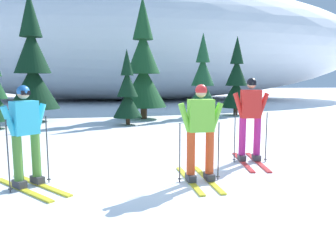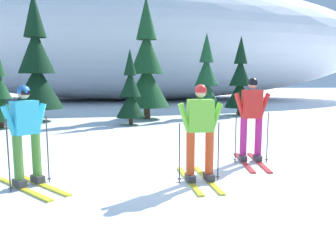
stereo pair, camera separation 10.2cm
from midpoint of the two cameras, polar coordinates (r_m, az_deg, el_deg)
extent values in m
plane|color=white|center=(6.52, -2.77, -8.21)|extent=(120.00, 120.00, 0.00)
cube|color=gold|center=(6.11, 3.14, -9.17)|extent=(0.22, 1.70, 0.03)
cube|color=gold|center=(6.20, 6.27, -8.95)|extent=(0.22, 1.70, 0.03)
cube|color=#38383D|center=(6.00, 3.38, -8.76)|extent=(0.16, 0.29, 0.12)
cube|color=#38383D|center=(6.09, 6.56, -8.54)|extent=(0.16, 0.29, 0.12)
cylinder|color=#DB471E|center=(5.89, 3.42, -4.65)|extent=(0.15, 0.15, 0.76)
cylinder|color=#DB471E|center=(5.98, 6.63, -4.49)|extent=(0.15, 0.15, 0.76)
cube|color=#75C638|center=(5.82, 5.11, 1.79)|extent=(0.45, 0.27, 0.56)
cylinder|color=#75C638|center=(5.76, 2.55, 1.12)|extent=(0.28, 0.12, 0.58)
cylinder|color=#75C638|center=(5.91, 7.60, 1.23)|extent=(0.28, 0.12, 0.58)
sphere|color=tan|center=(5.79, 5.16, 5.78)|extent=(0.19, 0.19, 0.19)
sphere|color=red|center=(5.79, 5.17, 6.08)|extent=(0.21, 0.21, 0.21)
cube|color=black|center=(5.87, 4.94, 5.91)|extent=(0.15, 0.05, 0.07)
cylinder|color=#2D2D33|center=(5.90, 1.52, -4.63)|extent=(0.02, 0.02, 1.06)
cylinder|color=#2D2D33|center=(6.02, 1.51, -8.98)|extent=(0.07, 0.07, 0.01)
cylinder|color=#2D2D33|center=(6.09, 8.12, -4.30)|extent=(0.02, 0.02, 1.06)
cylinder|color=#2D2D33|center=(6.21, 8.03, -8.53)|extent=(0.07, 0.07, 0.01)
cube|color=red|center=(7.64, 14.64, -5.92)|extent=(0.28, 1.71, 0.03)
cube|color=red|center=(7.56, 12.23, -5.99)|extent=(0.28, 1.71, 0.03)
cube|color=#38383D|center=(7.72, 14.46, -5.20)|extent=(0.17, 0.29, 0.12)
cube|color=#38383D|center=(7.63, 12.08, -5.26)|extent=(0.17, 0.29, 0.12)
cylinder|color=#B7237A|center=(7.62, 14.58, -1.74)|extent=(0.15, 0.15, 0.83)
cylinder|color=#B7237A|center=(7.54, 12.18, -1.76)|extent=(0.15, 0.15, 0.83)
cube|color=red|center=(7.50, 13.57, 3.67)|extent=(0.44, 0.28, 0.61)
cylinder|color=red|center=(7.57, 15.44, 3.31)|extent=(0.28, 0.13, 0.58)
cylinder|color=red|center=(7.44, 11.63, 3.36)|extent=(0.28, 0.13, 0.58)
sphere|color=tan|center=(7.48, 13.67, 6.96)|extent=(0.19, 0.19, 0.19)
sphere|color=black|center=(7.48, 13.68, 7.19)|extent=(0.21, 0.21, 0.21)
cube|color=black|center=(7.40, 13.84, 7.02)|extent=(0.15, 0.05, 0.07)
cylinder|color=#2D2D33|center=(7.62, 16.03, -1.87)|extent=(0.02, 0.02, 1.11)
cylinder|color=#2D2D33|center=(7.72, 15.89, -5.48)|extent=(0.07, 0.07, 0.01)
cylinder|color=#2D2D33|center=(7.45, 10.91, -1.93)|extent=(0.02, 0.02, 1.11)
cylinder|color=#2D2D33|center=(7.55, 10.81, -5.62)|extent=(0.07, 0.07, 0.01)
cube|color=gold|center=(6.26, -21.34, -9.31)|extent=(1.28, 1.37, 0.03)
cube|color=gold|center=(6.12, -23.99, -9.84)|extent=(1.28, 1.37, 0.03)
cube|color=#38383D|center=(6.32, -21.81, -8.45)|extent=(0.29, 0.30, 0.12)
cube|color=#38383D|center=(6.19, -24.44, -8.96)|extent=(0.29, 0.30, 0.12)
cylinder|color=#4C8433|center=(6.22, -22.02, -4.58)|extent=(0.15, 0.15, 0.75)
cylinder|color=#4C8433|center=(6.08, -24.68, -5.00)|extent=(0.15, 0.15, 0.75)
cube|color=#33B7D6|center=(6.04, -23.68, 1.30)|extent=(0.46, 0.45, 0.56)
cylinder|color=#33B7D6|center=(6.16, -21.56, 0.93)|extent=(0.27, 0.26, 0.58)
cylinder|color=#33B7D6|center=(5.94, -25.81, 0.45)|extent=(0.27, 0.26, 0.58)
sphere|color=tan|center=(6.01, -23.90, 5.12)|extent=(0.19, 0.19, 0.19)
sphere|color=#2366B2|center=(6.01, -23.91, 5.41)|extent=(0.21, 0.21, 0.21)
cube|color=black|center=(5.94, -23.56, 5.21)|extent=(0.13, 0.13, 0.07)
cylinder|color=#2D2D33|center=(6.24, -20.32, -3.81)|extent=(0.02, 0.02, 1.19)
cylinder|color=#2D2D33|center=(6.36, -20.08, -8.54)|extent=(0.07, 0.07, 0.01)
cylinder|color=#2D2D33|center=(5.94, -26.05, -4.71)|extent=(0.02, 0.02, 1.19)
cylinder|color=#2D2D33|center=(6.07, -25.74, -9.65)|extent=(0.07, 0.07, 0.01)
cylinder|color=#47301E|center=(15.62, -21.88, 2.11)|extent=(0.30, 0.30, 0.74)
cone|color=black|center=(15.56, -22.09, 6.24)|extent=(2.11, 2.11, 1.89)
cone|color=black|center=(15.60, -22.39, 11.80)|extent=(1.52, 1.52, 1.89)
cone|color=black|center=(15.79, -22.70, 17.28)|extent=(0.93, 0.93, 1.89)
cylinder|color=#47301E|center=(13.52, -7.08, 1.08)|extent=(0.16, 0.16, 0.40)
cone|color=black|center=(13.46, -7.13, 3.69)|extent=(1.16, 1.16, 1.04)
cone|color=black|center=(13.42, -7.19, 7.22)|extent=(0.83, 0.83, 1.04)
cone|color=black|center=(13.44, -7.25, 10.75)|extent=(0.51, 0.51, 1.04)
cylinder|color=#47301E|center=(15.51, -4.35, 2.62)|extent=(0.30, 0.30, 0.74)
cone|color=#194723|center=(15.45, -4.39, 6.79)|extent=(2.11, 2.11, 1.89)
cone|color=#194723|center=(15.49, -4.45, 12.41)|extent=(1.52, 1.52, 1.89)
cone|color=#194723|center=(15.68, -4.52, 17.94)|extent=(0.93, 0.93, 1.89)
cylinder|color=#47301E|center=(16.23, 5.68, 2.49)|extent=(0.22, 0.22, 0.54)
cone|color=#1E512D|center=(16.17, 5.72, 5.38)|extent=(1.54, 1.54, 1.38)
cone|color=#1E512D|center=(16.16, 5.77, 9.29)|extent=(1.11, 1.11, 1.38)
cone|color=#1E512D|center=(16.22, 5.83, 13.18)|extent=(0.68, 0.68, 1.38)
cylinder|color=#47301E|center=(17.35, 11.27, 2.72)|extent=(0.21, 0.21, 0.53)
cone|color=black|center=(17.30, 11.34, 5.39)|extent=(1.52, 1.52, 1.36)
cone|color=black|center=(17.29, 11.45, 9.01)|extent=(1.10, 1.10, 1.36)
cone|color=black|center=(17.34, 11.55, 12.61)|extent=(0.67, 0.67, 1.36)
ellipsoid|color=white|center=(30.53, -6.50, 13.56)|extent=(42.26, 20.24, 9.60)
camera|label=1|loc=(0.05, -90.47, -0.07)|focal=35.75mm
camera|label=2|loc=(0.05, 89.53, 0.07)|focal=35.75mm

